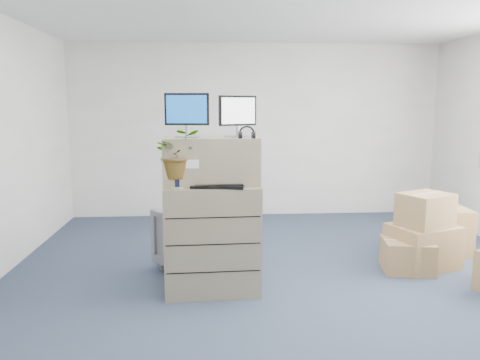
# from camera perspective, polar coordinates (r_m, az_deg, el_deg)

# --- Properties ---
(ground) EXTENTS (7.00, 7.00, 0.00)m
(ground) POSITION_cam_1_polar(r_m,az_deg,el_deg) (4.59, 6.49, -14.27)
(ground) COLOR #243242
(ground) RESTS_ON ground
(wall_back) EXTENTS (6.00, 0.02, 2.80)m
(wall_back) POSITION_cam_1_polar(r_m,az_deg,el_deg) (7.70, 1.94, 6.01)
(wall_back) COLOR silver
(wall_back) RESTS_ON ground
(filing_cabinet_lower) EXTENTS (0.93, 0.59, 1.06)m
(filing_cabinet_lower) POSITION_cam_1_polar(r_m,az_deg,el_deg) (4.62, -3.42, -7.11)
(filing_cabinet_lower) COLOR gray
(filing_cabinet_lower) RESTS_ON ground
(filing_cabinet_upper) EXTENTS (0.93, 0.49, 0.45)m
(filing_cabinet_upper) POSITION_cam_1_polar(r_m,az_deg,el_deg) (4.51, -3.55, 2.35)
(filing_cabinet_upper) COLOR gray
(filing_cabinet_upper) RESTS_ON filing_cabinet_lower
(monitor_left) EXTENTS (0.42, 0.18, 0.41)m
(monitor_left) POSITION_cam_1_polar(r_m,az_deg,el_deg) (4.46, -6.49, 8.15)
(monitor_left) COLOR #99999E
(monitor_left) RESTS_ON filing_cabinet_upper
(monitor_right) EXTENTS (0.37, 0.23, 0.39)m
(monitor_right) POSITION_cam_1_polar(r_m,az_deg,el_deg) (4.50, -0.27, 8.06)
(monitor_right) COLOR #99999E
(monitor_right) RESTS_ON filing_cabinet_upper
(headphones) EXTENTS (0.15, 0.02, 0.15)m
(headphones) POSITION_cam_1_polar(r_m,az_deg,el_deg) (4.33, 0.84, 5.65)
(headphones) COLOR black
(headphones) RESTS_ON filing_cabinet_upper
(keyboard) EXTENTS (0.52, 0.29, 0.03)m
(keyboard) POSITION_cam_1_polar(r_m,az_deg,el_deg) (4.35, -2.70, -0.75)
(keyboard) COLOR black
(keyboard) RESTS_ON filing_cabinet_lower
(mouse) EXTENTS (0.11, 0.08, 0.04)m
(mouse) POSITION_cam_1_polar(r_m,az_deg,el_deg) (4.38, 0.54, -0.59)
(mouse) COLOR silver
(mouse) RESTS_ON filing_cabinet_lower
(water_bottle) EXTENTS (0.08, 0.08, 0.29)m
(water_bottle) POSITION_cam_1_polar(r_m,az_deg,el_deg) (4.49, -2.98, 1.26)
(water_bottle) COLOR #9A9CA2
(water_bottle) RESTS_ON filing_cabinet_lower
(phone_dock) EXTENTS (0.06, 0.05, 0.13)m
(phone_dock) POSITION_cam_1_polar(r_m,az_deg,el_deg) (4.49, -4.30, -0.06)
(phone_dock) COLOR silver
(phone_dock) RESTS_ON filing_cabinet_lower
(external_drive) EXTENTS (0.21, 0.16, 0.06)m
(external_drive) POSITION_cam_1_polar(r_m,az_deg,el_deg) (4.67, 0.78, 0.16)
(external_drive) COLOR black
(external_drive) RESTS_ON filing_cabinet_lower
(tissue_box) EXTENTS (0.27, 0.15, 0.10)m
(tissue_box) POSITION_cam_1_polar(r_m,az_deg,el_deg) (4.58, 0.11, 0.99)
(tissue_box) COLOR #3F86D9
(tissue_box) RESTS_ON external_drive
(potted_plant) EXTENTS (0.54, 0.57, 0.44)m
(potted_plant) POSITION_cam_1_polar(r_m,az_deg,el_deg) (4.36, -7.68, 2.37)
(potted_plant) COLOR #96B08E
(potted_plant) RESTS_ON filing_cabinet_lower
(office_chair) EXTENTS (1.04, 1.03, 0.79)m
(office_chair) POSITION_cam_1_polar(r_m,az_deg,el_deg) (5.22, -5.09, -6.77)
(office_chair) COLOR slate
(office_chair) RESTS_ON ground
(cardboard_boxes) EXTENTS (1.41, 1.85, 0.86)m
(cardboard_boxes) POSITION_cam_1_polar(r_m,az_deg,el_deg) (5.75, 23.56, -6.73)
(cardboard_boxes) COLOR #926746
(cardboard_boxes) RESTS_ON ground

